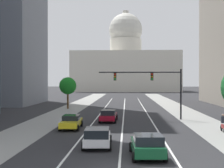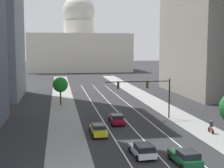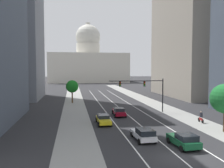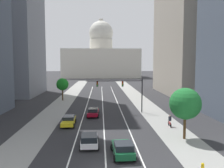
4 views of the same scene
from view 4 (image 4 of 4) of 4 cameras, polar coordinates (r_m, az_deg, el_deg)
The scene contains 17 objects.
ground_plane at distance 60.44m, azimuth -2.35°, elevation -3.59°, with size 400.00×400.00×0.00m, color #2B2B2D.
sidewalk_left at distance 56.20m, azimuth -11.80°, elevation -4.36°, with size 4.72×130.00×0.01m, color gray.
sidewalk_right at distance 56.34m, azimuth 7.16°, elevation -4.26°, with size 4.72×130.00×0.01m, color gray.
lane_stripe_left at distance 45.77m, azimuth -6.54°, elevation -6.45°, with size 0.16×90.00×0.01m, color white.
lane_stripe_center at distance 45.67m, azimuth -2.20°, elevation -6.45°, with size 0.16×90.00×0.01m, color white.
lane_stripe_right at distance 45.84m, azimuth 2.14°, elevation -6.41°, with size 0.16×90.00×0.01m, color white.
office_tower_far_right at distance 73.92m, azimuth 18.82°, elevation 15.82°, with size 15.87×30.65×46.35m.
capitol_building at distance 149.76m, azimuth -2.64°, elevation 6.12°, with size 46.65×27.09×36.33m.
car_crimson at distance 41.09m, azimuth -4.55°, elevation -6.75°, with size 2.10×4.72×1.41m.
car_green at distance 24.08m, azimuth 2.65°, elevation -15.33°, with size 2.28×4.34×1.53m.
car_white at distance 26.73m, azimuth -5.52°, elevation -13.26°, with size 2.19×4.23×1.48m.
car_yellow at distance 35.74m, azimuth -10.42°, elevation -8.65°, with size 2.02×4.69×1.38m.
traffic_signal_mast at distance 43.15m, azimuth 2.76°, elevation -0.83°, with size 10.37×0.39×6.31m.
fire_hydrant at distance 22.18m, azimuth 21.06°, elevation -18.41°, with size 0.26×0.35×0.91m.
cyclist at distance 35.41m, azimuth 13.80°, elevation -8.63°, with size 0.37×1.70×1.72m.
street_tree_mid_left at distance 58.57m, azimuth -11.90°, elevation -0.10°, with size 2.96×2.96×5.44m.
street_tree_mid_right at distance 29.67m, azimuth 17.28°, elevation -4.58°, with size 3.80×3.80×6.22m.
Camera 4 is at (-0.44, -19.73, 9.22)m, focal length 37.82 mm.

